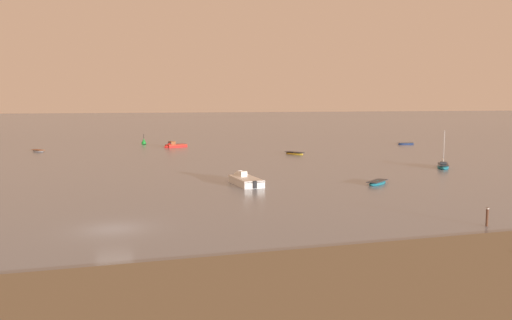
# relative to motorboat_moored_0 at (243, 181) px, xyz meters

# --- Properties ---
(ground_plane) EXTENTS (800.00, 800.00, 0.00)m
(ground_plane) POSITION_rel_motorboat_moored_0_xyz_m (-14.10, -17.22, -0.30)
(ground_plane) COLOR gray
(motorboat_moored_0) EXTENTS (2.67, 6.56, 2.19)m
(motorboat_moored_0) POSITION_rel_motorboat_moored_0_xyz_m (0.00, 0.00, 0.00)
(motorboat_moored_0) COLOR white
(motorboat_moored_0) RESTS_ON ground
(rowboat_moored_0) EXTENTS (2.69, 3.39, 0.52)m
(rowboat_moored_0) POSITION_rel_motorboat_moored_0_xyz_m (-25.67, 45.96, -0.16)
(rowboat_moored_0) COLOR gray
(rowboat_moored_0) RESTS_ON ground
(rowboat_moored_1) EXTENTS (3.53, 3.10, 0.56)m
(rowboat_moored_1) POSITION_rel_motorboat_moored_0_xyz_m (13.88, -4.57, -0.15)
(rowboat_moored_1) COLOR #197084
(rowboat_moored_1) RESTS_ON ground
(motorboat_moored_1) EXTENTS (5.02, 3.23, 1.81)m
(motorboat_moored_1) POSITION_rel_motorboat_moored_0_xyz_m (-1.30, 47.97, -0.03)
(motorboat_moored_1) COLOR red
(motorboat_moored_1) RESTS_ON ground
(rowboat_moored_3) EXTENTS (2.88, 3.92, 0.59)m
(rowboat_moored_3) POSITION_rel_motorboat_moored_0_xyz_m (16.69, 28.28, -0.14)
(rowboat_moored_3) COLOR gold
(rowboat_moored_3) RESTS_ON ground
(rowboat_moored_4) EXTENTS (3.63, 1.76, 0.55)m
(rowboat_moored_4) POSITION_rel_motorboat_moored_0_xyz_m (46.44, 41.06, -0.15)
(rowboat_moored_4) COLOR navy
(rowboat_moored_4) RESTS_ON ground
(sailboat_moored_0) EXTENTS (3.89, 4.74, 5.31)m
(sailboat_moored_0) POSITION_rel_motorboat_moored_0_xyz_m (29.55, 5.52, -0.07)
(sailboat_moored_0) COLOR #197084
(sailboat_moored_0) RESTS_ON ground
(channel_buoy) EXTENTS (0.90, 0.90, 2.30)m
(channel_buoy) POSITION_rel_motorboat_moored_0_xyz_m (-6.18, 57.30, 0.16)
(channel_buoy) COLOR #198C2D
(channel_buoy) RESTS_ON ground
(mooring_post_left) EXTENTS (0.22, 0.22, 1.51)m
(mooring_post_left) POSITION_rel_motorboat_moored_0_xyz_m (11.68, -24.02, 0.35)
(mooring_post_left) COLOR #533323
(mooring_post_left) RESTS_ON ground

